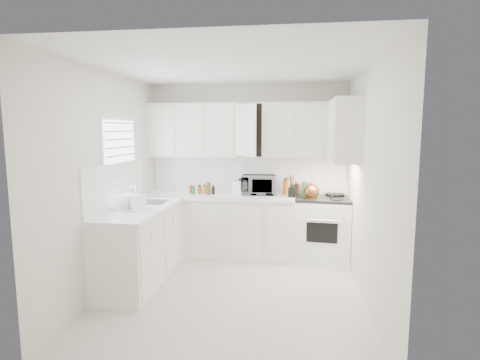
% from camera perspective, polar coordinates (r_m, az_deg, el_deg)
% --- Properties ---
extents(floor, '(3.20, 3.20, 0.00)m').
position_cam_1_polar(floor, '(4.69, -1.17, -16.47)').
color(floor, beige).
rests_on(floor, ground).
extents(ceiling, '(3.20, 3.20, 0.00)m').
position_cam_1_polar(ceiling, '(4.34, -1.27, 16.70)').
color(ceiling, white).
rests_on(ceiling, ground).
extents(wall_back, '(3.00, 0.00, 3.00)m').
position_cam_1_polar(wall_back, '(5.90, 1.15, 1.62)').
color(wall_back, silver).
rests_on(wall_back, ground).
extents(wall_front, '(3.00, 0.00, 3.00)m').
position_cam_1_polar(wall_front, '(2.78, -6.27, -5.16)').
color(wall_front, silver).
rests_on(wall_front, ground).
extents(wall_left, '(0.00, 3.20, 3.20)m').
position_cam_1_polar(wall_left, '(4.79, -19.25, -0.19)').
color(wall_left, silver).
rests_on(wall_left, ground).
extents(wall_right, '(0.00, 3.20, 3.20)m').
position_cam_1_polar(wall_right, '(4.36, 18.66, -0.89)').
color(wall_right, silver).
rests_on(wall_right, ground).
extents(window_blinds, '(0.06, 0.96, 1.06)m').
position_cam_1_polar(window_blinds, '(5.07, -17.39, 3.14)').
color(window_blinds, white).
rests_on(window_blinds, wall_left).
extents(lower_cabinets_back, '(2.22, 0.60, 0.90)m').
position_cam_1_polar(lower_cabinets_back, '(5.82, -3.05, -6.99)').
color(lower_cabinets_back, silver).
rests_on(lower_cabinets_back, floor).
extents(lower_cabinets_left, '(0.60, 1.60, 0.90)m').
position_cam_1_polar(lower_cabinets_left, '(5.02, -14.68, -9.60)').
color(lower_cabinets_left, silver).
rests_on(lower_cabinets_left, floor).
extents(countertop_back, '(2.24, 0.64, 0.05)m').
position_cam_1_polar(countertop_back, '(5.71, -3.10, -2.39)').
color(countertop_back, white).
rests_on(countertop_back, lower_cabinets_back).
extents(countertop_left, '(0.64, 1.62, 0.05)m').
position_cam_1_polar(countertop_left, '(4.90, -14.76, -4.29)').
color(countertop_left, white).
rests_on(countertop_left, lower_cabinets_left).
extents(backsplash_back, '(2.98, 0.02, 0.55)m').
position_cam_1_polar(backsplash_back, '(5.90, 1.14, 0.89)').
color(backsplash_back, white).
rests_on(backsplash_back, wall_back).
extents(backsplash_left, '(0.02, 1.60, 0.55)m').
position_cam_1_polar(backsplash_left, '(4.97, -18.07, -0.74)').
color(backsplash_left, white).
rests_on(backsplash_left, wall_left).
extents(upper_cabinets_back, '(3.00, 0.33, 0.80)m').
position_cam_1_polar(upper_cabinets_back, '(5.72, 0.97, 3.44)').
color(upper_cabinets_back, silver).
rests_on(upper_cabinets_back, wall_back).
extents(upper_cabinets_right, '(0.33, 0.90, 0.80)m').
position_cam_1_polar(upper_cabinets_right, '(5.12, 15.19, 2.69)').
color(upper_cabinets_right, silver).
rests_on(upper_cabinets_right, wall_right).
extents(sink, '(0.42, 0.38, 0.30)m').
position_cam_1_polar(sink, '(5.20, -13.35, -1.96)').
color(sink, gray).
rests_on(sink, countertop_left).
extents(stove, '(0.84, 0.72, 1.20)m').
position_cam_1_polar(stove, '(5.69, 12.27, -5.92)').
color(stove, white).
rests_on(stove, floor).
extents(tea_kettle, '(0.27, 0.23, 0.24)m').
position_cam_1_polar(tea_kettle, '(5.44, 10.65, -1.56)').
color(tea_kettle, brown).
rests_on(tea_kettle, stove).
extents(frying_pan, '(0.40, 0.53, 0.04)m').
position_cam_1_polar(frying_pan, '(5.80, 14.02, -2.04)').
color(frying_pan, black).
rests_on(frying_pan, stove).
extents(microwave, '(0.52, 0.30, 0.34)m').
position_cam_1_polar(microwave, '(5.69, 2.83, -0.42)').
color(microwave, gray).
rests_on(microwave, countertop_back).
extents(rice_cooker, '(0.27, 0.27, 0.24)m').
position_cam_1_polar(rice_cooker, '(5.69, -0.02, -0.95)').
color(rice_cooker, white).
rests_on(rice_cooker, countertop_back).
extents(paper_towel, '(0.12, 0.12, 0.27)m').
position_cam_1_polar(paper_towel, '(5.84, 1.55, -0.56)').
color(paper_towel, white).
rests_on(paper_towel, countertop_back).
extents(utensil_crock, '(0.12, 0.12, 0.33)m').
position_cam_1_polar(utensil_crock, '(5.49, 7.74, -0.86)').
color(utensil_crock, black).
rests_on(utensil_crock, countertop_back).
extents(dish_rack, '(0.45, 0.39, 0.21)m').
position_cam_1_polar(dish_rack, '(4.78, -16.11, -3.04)').
color(dish_rack, white).
rests_on(dish_rack, countertop_left).
extents(spice_left_0, '(0.06, 0.06, 0.13)m').
position_cam_1_polar(spice_left_0, '(5.92, -7.26, -1.20)').
color(spice_left_0, brown).
rests_on(spice_left_0, countertop_back).
extents(spice_left_1, '(0.06, 0.06, 0.13)m').
position_cam_1_polar(spice_left_1, '(5.81, -6.77, -1.35)').
color(spice_left_1, '#206232').
rests_on(spice_left_1, countertop_back).
extents(spice_left_2, '(0.06, 0.06, 0.13)m').
position_cam_1_polar(spice_left_2, '(5.88, -5.85, -1.24)').
color(spice_left_2, '#AE5017').
rests_on(spice_left_2, countertop_back).
extents(spice_left_3, '(0.06, 0.06, 0.13)m').
position_cam_1_polar(spice_left_3, '(5.78, -5.33, -1.39)').
color(spice_left_3, gold).
rests_on(spice_left_3, countertop_back).
extents(spice_left_4, '(0.06, 0.06, 0.13)m').
position_cam_1_polar(spice_left_4, '(5.85, -4.42, -1.27)').
color(spice_left_4, brown).
rests_on(spice_left_4, countertop_back).
extents(spice_left_5, '(0.06, 0.06, 0.13)m').
position_cam_1_polar(spice_left_5, '(5.75, -3.87, -1.42)').
color(spice_left_5, black).
rests_on(spice_left_5, countertop_back).
extents(sauce_right_0, '(0.06, 0.06, 0.19)m').
position_cam_1_polar(sauce_right_0, '(5.76, 6.73, -1.14)').
color(sauce_right_0, '#AE5017').
rests_on(sauce_right_0, countertop_back).
extents(sauce_right_1, '(0.06, 0.06, 0.19)m').
position_cam_1_polar(sauce_right_1, '(5.70, 7.27, -1.24)').
color(sauce_right_1, gold).
rests_on(sauce_right_1, countertop_back).
extents(sauce_right_2, '(0.06, 0.06, 0.19)m').
position_cam_1_polar(sauce_right_2, '(5.76, 7.83, -1.15)').
color(sauce_right_2, brown).
rests_on(sauce_right_2, countertop_back).
extents(sauce_right_3, '(0.06, 0.06, 0.19)m').
position_cam_1_polar(sauce_right_3, '(5.70, 8.38, -1.25)').
color(sauce_right_3, black).
rests_on(sauce_right_3, countertop_back).
extents(sauce_right_4, '(0.06, 0.06, 0.19)m').
position_cam_1_polar(sauce_right_4, '(5.76, 8.92, -1.17)').
color(sauce_right_4, brown).
rests_on(sauce_right_4, countertop_back).
extents(sauce_right_5, '(0.06, 0.06, 0.19)m').
position_cam_1_polar(sauce_right_5, '(5.70, 9.49, -1.27)').
color(sauce_right_5, '#206232').
rests_on(sauce_right_5, countertop_back).
extents(sauce_right_6, '(0.06, 0.06, 0.19)m').
position_cam_1_polar(sauce_right_6, '(5.77, 10.01, -1.19)').
color(sauce_right_6, '#AE5017').
rests_on(sauce_right_6, countertop_back).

